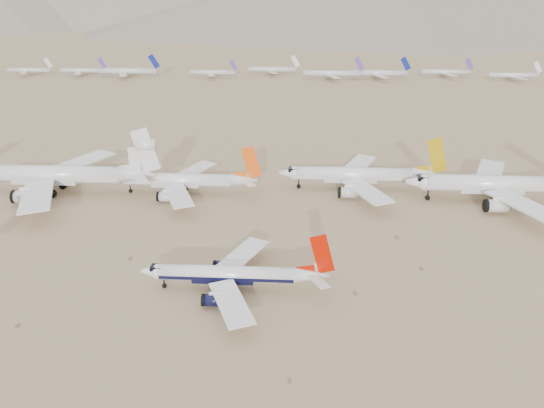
{
  "coord_description": "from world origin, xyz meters",
  "views": [
    {
      "loc": [
        12.17,
        -100.58,
        62.26
      ],
      "look_at": [
        3.86,
        36.3,
        7.0
      ],
      "focal_mm": 35.0,
      "sensor_mm": 36.0,
      "label": 1
    }
  ],
  "objects": [
    {
      "name": "row2_white_trijet",
      "position": [
        -66.95,
        59.22,
        6.56
      ],
      "size": [
        63.96,
        62.51,
        22.66
      ],
      "color": "white",
      "rests_on": "ground"
    },
    {
      "name": "distant_storage_row",
      "position": [
        62.39,
        316.4,
        4.44
      ],
      "size": [
        663.21,
        60.38,
        15.94
      ],
      "color": "silver",
      "rests_on": "ground"
    },
    {
      "name": "desert_scrub",
      "position": [
        4.75,
        -26.48,
        0.29
      ],
      "size": [
        261.14,
        121.67,
        0.63
      ],
      "color": "brown",
      "rests_on": "ground"
    },
    {
      "name": "ground",
      "position": [
        0.0,
        0.0,
        0.0
      ],
      "size": [
        7000.0,
        7000.0,
        0.0
      ],
      "primitive_type": "plane",
      "color": "#977C57",
      "rests_on": "ground"
    },
    {
      "name": "row2_orange_tail",
      "position": [
        -26.23,
        60.84,
        4.7
      ],
      "size": [
        46.95,
        45.93,
        16.75
      ],
      "color": "white",
      "rests_on": "ground"
    },
    {
      "name": "row2_gold_tail",
      "position": [
        31.5,
        68.43,
        5.19
      ],
      "size": [
        52.17,
        51.02,
        18.58
      ],
      "color": "white",
      "rests_on": "ground"
    },
    {
      "name": "row2_navy_widebody",
      "position": [
        75.33,
        60.02,
        5.8
      ],
      "size": [
        58.41,
        57.11,
        20.78
      ],
      "color": "white",
      "rests_on": "ground"
    },
    {
      "name": "main_airliner",
      "position": [
        -2.23,
        1.59,
        3.95
      ],
      "size": [
        40.76,
        39.82,
        14.39
      ],
      "color": "white",
      "rests_on": "ground"
    }
  ]
}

